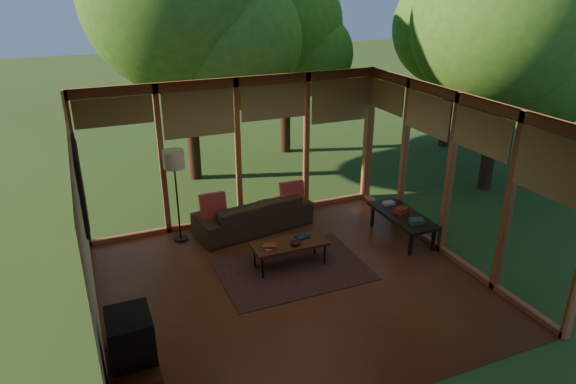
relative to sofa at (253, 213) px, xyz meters
name	(u,v)px	position (x,y,z in m)	size (l,w,h in m)	color
floor	(292,285)	(-0.09, -2.00, -0.31)	(5.50, 5.50, 0.00)	brown
ceiling	(292,109)	(-0.09, -2.00, 2.39)	(5.50, 5.50, 0.00)	silver
wall_left	(85,239)	(-2.84, -2.00, 1.04)	(0.04, 5.00, 2.70)	beige
wall_front	(391,297)	(-0.09, -4.50, 1.04)	(5.50, 0.04, 2.70)	beige
window_wall_back	(238,152)	(-0.09, 0.50, 1.04)	(5.50, 0.12, 2.70)	#A35832
window_wall_right	(450,176)	(2.66, -2.00, 1.04)	(0.12, 5.00, 2.70)	#A35832
exterior_lawn	(415,115)	(7.91, 6.00, -0.32)	(40.00, 40.00, 0.00)	#2D4B1C
tree_ne	(283,25)	(2.31, 4.14, 2.91)	(2.92, 2.92, 4.70)	#342013
tree_se	(505,21)	(5.22, -0.10, 3.20)	(3.64, 3.64, 5.34)	#342013
tree_far	(451,28)	(6.37, 2.83, 2.81)	(2.96, 2.96, 4.61)	#342013
rug	(292,269)	(0.09, -1.59, -0.30)	(2.31, 1.63, 0.01)	brown
sofa	(253,213)	(0.00, 0.00, 0.00)	(2.12, 0.83, 0.62)	#35281A
pillow_left	(213,206)	(-0.75, -0.05, 0.29)	(0.45, 0.15, 0.45)	maroon
pillow_right	(292,194)	(0.75, -0.05, 0.29)	(0.43, 0.14, 0.43)	maroon
ct_book_lower	(270,247)	(-0.26, -1.54, 0.13)	(0.19, 0.14, 0.03)	#ACA59C
ct_book_upper	(270,246)	(-0.26, -1.54, 0.16)	(0.20, 0.15, 0.03)	maroon
ct_book_side	(302,237)	(0.34, -1.41, 0.13)	(0.21, 0.16, 0.03)	#151F31
ct_bowl	(295,243)	(0.14, -1.59, 0.15)	(0.16, 0.16, 0.07)	black
media_cabinet	(134,378)	(-2.56, -3.44, -0.01)	(0.50, 1.00, 0.60)	#4D2715
television	(130,336)	(-2.54, -3.44, 0.54)	(0.45, 0.55, 0.50)	black
console_book_a	(417,221)	(2.31, -1.74, 0.19)	(0.22, 0.16, 0.08)	#2E5041
console_book_b	(401,210)	(2.31, -1.29, 0.20)	(0.23, 0.17, 0.11)	maroon
console_book_c	(389,203)	(2.31, -0.89, 0.17)	(0.20, 0.14, 0.05)	#ACA59C
floor_lamp	(174,165)	(-1.33, 0.10, 1.10)	(0.36, 0.36, 1.65)	black
coffee_table	(290,245)	(0.09, -1.49, 0.08)	(1.20, 0.50, 0.43)	#4D2715
side_console	(402,216)	(2.31, -1.34, 0.10)	(0.60, 1.40, 0.46)	black
wall_painting	(81,184)	(-2.80, -0.60, 1.24)	(0.06, 1.35, 1.15)	black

